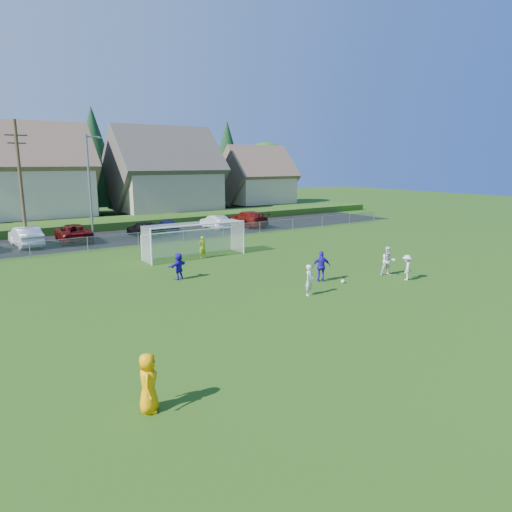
% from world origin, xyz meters
% --- Properties ---
extents(ground, '(160.00, 160.00, 0.00)m').
position_xyz_m(ground, '(0.00, 0.00, 0.00)').
color(ground, '#193D0C').
rests_on(ground, ground).
extents(asphalt_lot, '(60.00, 60.00, 0.00)m').
position_xyz_m(asphalt_lot, '(0.00, 27.50, 0.01)').
color(asphalt_lot, black).
rests_on(asphalt_lot, ground).
extents(grass_embankment, '(70.00, 6.00, 0.80)m').
position_xyz_m(grass_embankment, '(0.00, 35.00, 0.40)').
color(grass_embankment, '#1E420F').
rests_on(grass_embankment, ground).
extents(soccer_ball, '(0.22, 0.22, 0.22)m').
position_xyz_m(soccer_ball, '(3.58, 4.48, 0.11)').
color(soccer_ball, white).
rests_on(soccer_ball, ground).
extents(referee, '(0.85, 0.98, 1.70)m').
position_xyz_m(referee, '(-10.60, -2.30, 0.85)').
color(referee, '#FFA305').
rests_on(referee, ground).
extents(player_white_a, '(0.69, 0.57, 1.61)m').
position_xyz_m(player_white_a, '(0.44, 3.75, 0.81)').
color(player_white_a, silver).
rests_on(player_white_a, ground).
extents(player_white_b, '(1.08, 1.00, 1.79)m').
position_xyz_m(player_white_b, '(7.14, 4.27, 0.89)').
color(player_white_b, silver).
rests_on(player_white_b, ground).
extents(player_white_c, '(1.11, 0.98, 1.49)m').
position_xyz_m(player_white_c, '(7.18, 2.93, 0.74)').
color(player_white_c, silver).
rests_on(player_white_c, ground).
extents(player_blue_a, '(1.11, 0.91, 1.77)m').
position_xyz_m(player_blue_a, '(2.84, 5.48, 0.89)').
color(player_blue_a, '#2612B1').
rests_on(player_blue_a, ground).
extents(player_blue_b, '(1.51, 1.04, 1.56)m').
position_xyz_m(player_blue_b, '(-3.73, 10.58, 0.78)').
color(player_blue_b, '#2612B1').
rests_on(player_blue_b, ground).
extents(goalkeeper, '(0.62, 0.45, 1.59)m').
position_xyz_m(goalkeeper, '(0.28, 15.24, 0.79)').
color(goalkeeper, '#AAC817').
rests_on(goalkeeper, ground).
extents(car_b, '(2.13, 5.12, 1.65)m').
position_xyz_m(car_b, '(-9.49, 27.37, 0.82)').
color(car_b, silver).
rests_on(car_b, ground).
extents(car_c, '(2.93, 5.70, 1.54)m').
position_xyz_m(car_c, '(-5.76, 27.61, 0.77)').
color(car_c, '#4E0909').
rests_on(car_c, ground).
extents(car_d, '(2.29, 4.81, 1.35)m').
position_xyz_m(car_d, '(0.43, 27.08, 0.68)').
color(car_d, black).
rests_on(car_d, ground).
extents(car_e, '(2.04, 4.15, 1.36)m').
position_xyz_m(car_e, '(2.89, 27.66, 0.68)').
color(car_e, '#141447').
rests_on(car_e, ground).
extents(car_f, '(1.48, 4.25, 1.40)m').
position_xyz_m(car_f, '(8.22, 27.53, 0.70)').
color(car_f, silver).
rests_on(car_f, ground).
extents(car_g, '(2.31, 5.65, 1.64)m').
position_xyz_m(car_g, '(11.88, 27.07, 0.82)').
color(car_g, '#61100A').
rests_on(car_g, ground).
extents(soccer_goal, '(7.42, 1.90, 2.50)m').
position_xyz_m(soccer_goal, '(0.00, 16.05, 1.63)').
color(soccer_goal, white).
rests_on(soccer_goal, ground).
extents(chainlink_fence, '(52.06, 0.06, 1.20)m').
position_xyz_m(chainlink_fence, '(0.00, 22.00, 0.63)').
color(chainlink_fence, gray).
rests_on(chainlink_fence, ground).
extents(streetlight, '(1.38, 0.18, 9.00)m').
position_xyz_m(streetlight, '(-4.45, 26.00, 4.84)').
color(streetlight, slate).
rests_on(streetlight, ground).
extents(utility_pole, '(1.60, 0.26, 10.00)m').
position_xyz_m(utility_pole, '(-9.50, 27.00, 5.15)').
color(utility_pole, '#473321').
rests_on(utility_pole, ground).
extents(houses_row, '(53.90, 11.45, 13.27)m').
position_xyz_m(houses_row, '(1.97, 42.46, 7.33)').
color(houses_row, tan).
rests_on(houses_row, ground).
extents(tree_row, '(65.98, 12.36, 13.80)m').
position_xyz_m(tree_row, '(1.04, 48.74, 6.91)').
color(tree_row, '#382616').
rests_on(tree_row, ground).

